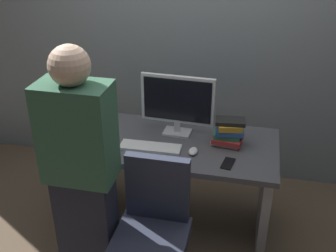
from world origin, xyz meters
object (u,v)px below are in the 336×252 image
Objects in this scene: monitor at (177,102)px; mouse at (193,151)px; person_at_desk at (82,178)px; cup_near_keyboard at (109,139)px; keyboard at (150,147)px; desk at (169,167)px; cup_by_monitor at (110,116)px; cell_phone at (228,163)px; book_stack at (228,132)px; office_chair at (153,239)px.

monitor is 5.41× the size of mouse.
person_at_desk is 18.85× the size of cup_near_keyboard.
person_at_desk is 0.64m from keyboard.
monitor is at bearing 77.29° from desk.
mouse is at bearing -1.69° from keyboard.
cell_phone is (0.97, -0.43, -0.04)m from cup_by_monitor.
cell_phone is (0.25, -0.08, -0.01)m from mouse.
cup_near_keyboard is at bearing -148.36° from monitor.
monitor is at bearing 150.26° from cell_phone.
monitor reaches higher than desk.
cell_phone is at bearing -23.71° from cup_by_monitor.
desk is 6.57× the size of book_stack.
monitor is 0.39m from mouse.
cell_phone is (0.03, -0.26, -0.09)m from book_stack.
keyboard is 0.30m from cup_near_keyboard.
book_stack is (0.38, -0.08, -0.16)m from monitor.
keyboard is 0.56m from book_stack.
mouse is 0.60m from cup_near_keyboard.
office_chair is at bearing -105.34° from mouse.
monitor is 0.38m from keyboard.
desk is at bearing 18.80° from cup_near_keyboard.
cup_by_monitor is (-0.16, 0.92, -0.06)m from person_at_desk.
book_stack reaches higher than keyboard.
cup_by_monitor is (-0.53, 0.22, 0.27)m from desk.
cup_near_keyboard is at bearing -71.46° from cup_by_monitor.
cell_phone is at bearing -18.29° from mouse.
desk is at bearing -22.22° from cup_by_monitor.
cup_by_monitor is (-0.12, 0.35, 0.00)m from cup_near_keyboard.
book_stack is (0.94, -0.16, 0.05)m from cup_by_monitor.
person_at_desk is at bearing -175.24° from office_chair.
cup_by_monitor is at bearing 100.05° from person_at_desk.
cell_phone is (0.55, -0.08, -0.01)m from keyboard.
keyboard is at bearing 105.80° from office_chair.
desk is 0.68m from office_chair.
cup_by_monitor is 1.06m from cell_phone.
desk is 0.33m from mouse.
book_stack reaches higher than cup_by_monitor.
cup_by_monitor is 0.39× the size of book_stack.
desk is 0.95× the size of person_at_desk.
desk is at bearing 146.57° from mouse.
book_stack reaches higher than cell_phone.
keyboard is 1.82× the size of book_stack.
person_at_desk is at bearing -135.60° from book_stack.
person_at_desk is 0.95m from cell_phone.
person_at_desk is at bearing -117.14° from desk.
mouse is (0.30, -0.00, 0.01)m from keyboard.
office_chair reaches higher than mouse.
book_stack is 1.64× the size of cell_phone.
mouse is at bearing 0.98° from cup_near_keyboard.
book_stack reaches higher than desk.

